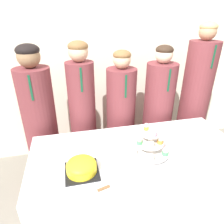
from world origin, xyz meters
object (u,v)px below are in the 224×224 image
(cake_knife, at_px, (111,185))
(student_2, at_px, (121,121))
(student_0, at_px, (41,126))
(student_3, at_px, (157,116))
(student_4, at_px, (194,104))
(round_cake, at_px, (82,166))
(cupcake_stand, at_px, (149,143))
(student_1, at_px, (83,120))

(cake_knife, height_order, student_2, student_2)
(cake_knife, height_order, student_0, student_0)
(student_0, relative_size, student_3, 1.03)
(student_4, bearing_deg, student_2, -180.00)
(student_4, bearing_deg, student_0, -180.00)
(round_cake, relative_size, student_2, 0.16)
(cupcake_stand, relative_size, student_0, 0.21)
(student_2, relative_size, student_3, 0.98)
(cupcake_stand, height_order, student_1, student_1)
(cake_knife, relative_size, student_3, 0.19)
(cupcake_stand, xyz_separation_m, student_1, (-0.44, 0.70, -0.11))
(cake_knife, distance_m, student_4, 1.51)
(student_1, distance_m, student_4, 1.27)
(student_1, xyz_separation_m, student_2, (0.40, 0.00, -0.06))
(round_cake, bearing_deg, student_4, 29.79)
(student_0, distance_m, student_1, 0.42)
(round_cake, xyz_separation_m, cupcake_stand, (0.52, 0.08, 0.05))
(student_0, xyz_separation_m, student_4, (1.69, 0.00, 0.07))
(round_cake, height_order, student_0, student_0)
(student_0, distance_m, student_4, 1.69)
(student_0, relative_size, student_4, 0.91)
(student_2, bearing_deg, student_0, 180.00)
(student_3, bearing_deg, student_1, -180.00)
(student_3, distance_m, student_4, 0.45)
(student_2, height_order, student_4, student_4)
(cake_knife, xyz_separation_m, cupcake_stand, (0.35, 0.24, 0.10))
(round_cake, relative_size, cupcake_stand, 0.73)
(student_0, distance_m, student_3, 1.25)
(cupcake_stand, bearing_deg, student_3, 60.37)
(cupcake_stand, bearing_deg, student_4, 39.80)
(cake_knife, height_order, student_1, student_1)
(round_cake, xyz_separation_m, student_3, (0.91, 0.77, -0.11))
(student_4, bearing_deg, cupcake_stand, -140.20)
(student_1, distance_m, student_3, 0.83)
(round_cake, height_order, student_2, student_2)
(student_2, xyz_separation_m, student_4, (0.87, 0.00, 0.11))
(student_3, height_order, student_4, student_4)
(student_1, bearing_deg, cake_knife, -84.70)
(student_1, bearing_deg, student_0, 180.00)
(student_4, bearing_deg, cake_knife, -141.62)
(cupcake_stand, distance_m, student_4, 1.09)
(round_cake, height_order, student_1, student_1)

